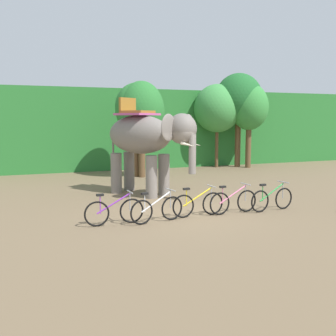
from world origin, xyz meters
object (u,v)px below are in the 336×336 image
bike_green (272,199)px  bike_purple (114,211)px  tree_center_left (136,109)px  tree_far_left (142,113)px  bike_white (157,209)px  tree_left (217,109)px  elephant (146,138)px  tree_center_right (239,99)px  tree_center (249,108)px  bike_yellow (198,204)px  bike_pink (233,201)px

bike_green → bike_purple: bearing=178.6°
tree_center_left → tree_far_left: bearing=-54.8°
bike_purple → bike_white: 1.21m
tree_left → bike_white: (-7.90, -11.28, -3.21)m
tree_center_left → bike_purple: (-3.31, -8.95, -3.07)m
bike_purple → elephant: bearing=60.5°
bike_purple → bike_white: (1.20, -0.18, 0.00)m
tree_left → tree_center_right: size_ratio=0.88×
tree_far_left → tree_center: size_ratio=0.95×
bike_green → tree_center_right: bearing=64.4°
tree_left → tree_far_left: bearing=-156.4°
bike_yellow → bike_pink: 1.19m
bike_white → bike_green: size_ratio=0.99×
tree_center_right → bike_white: size_ratio=3.39×
tree_center → bike_yellow: tree_center is taller
bike_green → tree_left: bearing=70.6°
tree_left → tree_center_right: 1.44m
tree_far_left → tree_center_right: (6.87, 2.13, 0.88)m
tree_left → tree_center_right: (1.29, -0.31, 0.56)m
elephant → bike_pink: bearing=-68.3°
tree_center_right → tree_center: size_ratio=1.13×
tree_left → bike_purple: bearing=-129.3°
tree_center_right → bike_white: 14.80m
bike_yellow → tree_left: bearing=59.6°
bike_white → bike_purple: bearing=171.5°
bike_purple → bike_yellow: 2.60m
tree_far_left → tree_left: tree_left is taller
tree_center_left → tree_center_right: 7.35m
tree_center_right → bike_purple: tree_center_right is taller
bike_yellow → tree_far_left: bearing=83.9°
tree_far_left → bike_purple: size_ratio=2.83×
tree_far_left → tree_left: bearing=23.6°
tree_far_left → tree_center_left: bearing=125.2°
tree_center_left → tree_far_left: tree_far_left is taller
elephant → bike_purple: size_ratio=2.34×
tree_left → elephant: 10.03m
bike_yellow → bike_green: 2.55m
elephant → bike_pink: (1.57, -3.94, -1.82)m
tree_far_left → bike_purple: (-3.52, -8.66, -2.88)m
tree_center → bike_white: 14.51m
tree_center → elephant: bearing=-143.8°
bike_purple → tree_left: bearing=50.7°
elephant → bike_green: (2.93, -4.06, -1.82)m
tree_left → bike_pink: 12.72m
tree_center_right → bike_pink: (-6.60, -10.80, -3.77)m
tree_center → bike_green: tree_center is taller
tree_center_right → tree_center: tree_center_right is taller
tree_center_right → tree_center: (0.40, -0.58, -0.51)m
tree_far_left → tree_center_right: bearing=17.2°
tree_center_right → bike_purple: (-10.39, -10.79, -3.77)m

